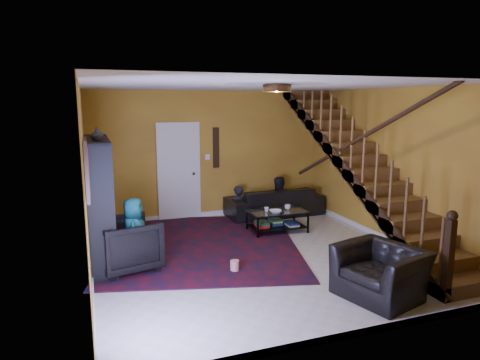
% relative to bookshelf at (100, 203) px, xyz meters
% --- Properties ---
extents(floor, '(5.50, 5.50, 0.00)m').
position_rel_bookshelf_xyz_m(floor, '(2.40, -0.60, -0.96)').
color(floor, beige).
rests_on(floor, ground).
extents(room, '(5.50, 5.50, 5.50)m').
position_rel_bookshelf_xyz_m(room, '(1.07, 0.73, -0.91)').
color(room, gold).
rests_on(room, ground).
extents(staircase, '(0.95, 5.02, 3.18)m').
position_rel_bookshelf_xyz_m(staircase, '(4.53, -0.60, 0.43)').
color(staircase, brown).
rests_on(staircase, floor).
extents(bookshelf, '(0.35, 1.80, 2.00)m').
position_rel_bookshelf_xyz_m(bookshelf, '(0.00, 0.00, 0.00)').
color(bookshelf, black).
rests_on(bookshelf, floor).
extents(door, '(0.82, 0.05, 2.05)m').
position_rel_bookshelf_xyz_m(door, '(1.70, 2.12, 0.06)').
color(door, silver).
rests_on(door, floor).
extents(framed_picture, '(0.04, 0.74, 0.74)m').
position_rel_bookshelf_xyz_m(framed_picture, '(-0.17, -1.50, 0.79)').
color(framed_picture, maroon).
rests_on(framed_picture, room).
extents(wall_hanging, '(0.14, 0.03, 0.90)m').
position_rel_bookshelf_xyz_m(wall_hanging, '(2.55, 2.13, 0.59)').
color(wall_hanging, black).
rests_on(wall_hanging, room).
extents(ceiling_fixture, '(0.40, 0.40, 0.10)m').
position_rel_bookshelf_xyz_m(ceiling_fixture, '(2.40, -1.40, 1.78)').
color(ceiling_fixture, '#3F2814').
rests_on(ceiling_fixture, room).
extents(rug, '(4.11, 4.44, 0.02)m').
position_rel_bookshelf_xyz_m(rug, '(1.74, 0.22, -0.96)').
color(rug, '#3E0B14').
rests_on(rug, floor).
extents(sofa, '(2.20, 0.92, 0.64)m').
position_rel_bookshelf_xyz_m(sofa, '(3.80, 1.70, -0.65)').
color(sofa, black).
rests_on(sofa, floor).
extents(armchair_left, '(1.06, 1.04, 0.81)m').
position_rel_bookshelf_xyz_m(armchair_left, '(0.35, -0.51, -0.56)').
color(armchair_left, black).
rests_on(armchair_left, floor).
extents(armchair_right, '(1.15, 1.24, 0.67)m').
position_rel_bookshelf_xyz_m(armchair_right, '(3.40, -2.58, -0.63)').
color(armchair_right, black).
rests_on(armchair_right, floor).
extents(person_adult_a, '(0.46, 0.33, 1.18)m').
position_rel_bookshelf_xyz_m(person_adult_a, '(2.93, 1.75, -0.82)').
color(person_adult_a, black).
rests_on(person_adult_a, sofa).
extents(person_adult_b, '(0.68, 0.55, 1.33)m').
position_rel_bookshelf_xyz_m(person_adult_b, '(3.90, 1.75, -0.75)').
color(person_adult_b, black).
rests_on(person_adult_b, sofa).
extents(person_child, '(0.47, 0.61, 1.12)m').
position_rel_bookshelf_xyz_m(person_child, '(0.45, -0.49, -0.40)').
color(person_child, '#196160').
rests_on(person_child, armchair_left).
extents(coffee_table, '(1.13, 0.67, 0.43)m').
position_rel_bookshelf_xyz_m(coffee_table, '(3.33, 0.52, -0.72)').
color(coffee_table, black).
rests_on(coffee_table, floor).
extents(cup_a, '(0.13, 0.13, 0.09)m').
position_rel_bookshelf_xyz_m(cup_a, '(3.57, 0.55, -0.49)').
color(cup_a, '#999999').
rests_on(cup_a, coffee_table).
extents(cup_b, '(0.10, 0.10, 0.08)m').
position_rel_bookshelf_xyz_m(cup_b, '(3.11, 0.53, -0.49)').
color(cup_b, '#999999').
rests_on(cup_b, coffee_table).
extents(bowl, '(0.28, 0.28, 0.06)m').
position_rel_bookshelf_xyz_m(bowl, '(3.22, 0.36, -0.51)').
color(bowl, '#999999').
rests_on(bowl, coffee_table).
extents(vase, '(0.18, 0.18, 0.19)m').
position_rel_bookshelf_xyz_m(vase, '(-0.00, -0.50, 1.13)').
color(vase, '#999999').
rests_on(vase, bookshelf).
extents(popcorn_bucket, '(0.14, 0.14, 0.15)m').
position_rel_bookshelf_xyz_m(popcorn_bucket, '(1.87, -1.13, -0.87)').
color(popcorn_bucket, red).
rests_on(popcorn_bucket, rug).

